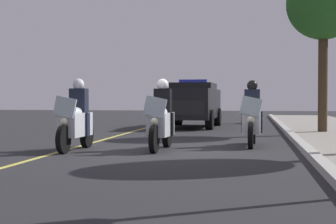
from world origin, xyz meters
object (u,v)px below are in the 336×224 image
object	(u,v)px
police_motorcycle_trailing	(252,119)
police_suv	(193,102)
tree_far_back	(323,5)
police_motorcycle_lead_right	(161,121)
cyclist_background	(253,106)
police_motorcycle_lead_left	(76,121)

from	to	relation	value
police_motorcycle_trailing	police_suv	world-z (taller)	police_suv
tree_far_back	police_motorcycle_lead_right	bearing A→B (deg)	-36.34
police_motorcycle_lead_right	cyclist_background	bearing A→B (deg)	171.07
cyclist_background	tree_far_back	size ratio (longest dim) A/B	0.31
police_motorcycle_trailing	tree_far_back	size ratio (longest dim) A/B	0.38
police_motorcycle_trailing	police_suv	bearing A→B (deg)	-163.55
police_suv	tree_far_back	size ratio (longest dim) A/B	0.89
police_motorcycle_trailing	cyclist_background	world-z (taller)	police_motorcycle_trailing
police_motorcycle_lead_left	police_motorcycle_trailing	bearing A→B (deg)	113.53
tree_far_back	cyclist_background	bearing A→B (deg)	-162.90
police_motorcycle_trailing	tree_far_back	world-z (taller)	tree_far_back
cyclist_background	tree_far_back	xyz separation A→B (m)	(7.70, 2.37, 3.58)
police_motorcycle_lead_right	police_motorcycle_trailing	xyz separation A→B (m)	(-1.37, 2.15, 0.00)
police_motorcycle_lead_right	tree_far_back	world-z (taller)	tree_far_back
police_motorcycle_lead_right	tree_far_back	distance (m)	8.54
police_motorcycle_lead_right	tree_far_back	bearing A→B (deg)	143.66
police_motorcycle_lead_left	cyclist_background	xyz separation A→B (m)	(-14.31, 4.17, 0.14)
police_suv	police_motorcycle_trailing	bearing A→B (deg)	16.45
police_motorcycle_trailing	cyclist_background	distance (m)	12.51
police_suv	tree_far_back	distance (m)	6.98
police_motorcycle_lead_left	police_motorcycle_trailing	xyz separation A→B (m)	(-1.80, 4.14, 0.00)
police_motorcycle_lead_left	police_motorcycle_lead_right	xyz separation A→B (m)	(-0.43, 1.99, 0.00)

